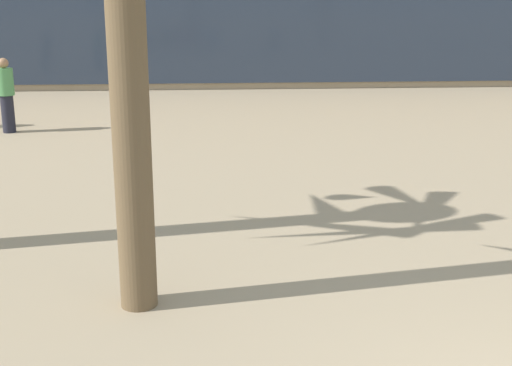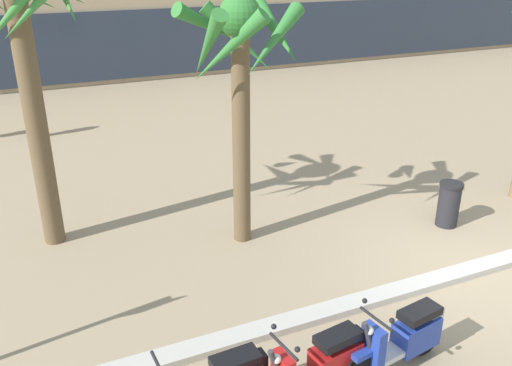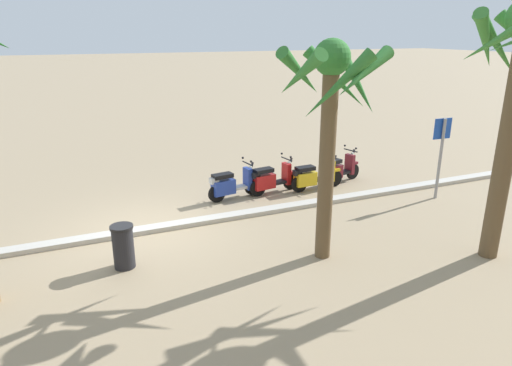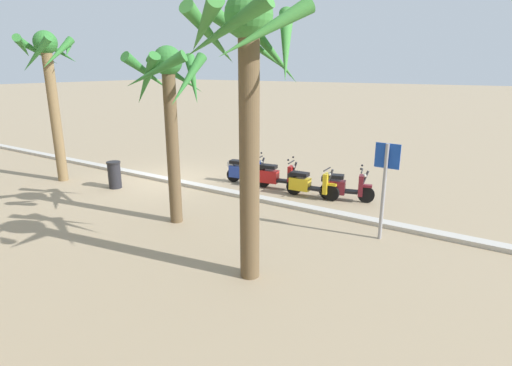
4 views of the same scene
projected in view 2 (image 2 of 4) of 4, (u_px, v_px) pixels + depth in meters
ground_plane at (481, 273)px, 9.69m from camera, size 200.00×200.00×0.00m
curb_strip at (478, 268)px, 9.73m from camera, size 60.00×0.36×0.12m
scooter_red_tail_end at (319, 366)px, 6.89m from camera, size 1.74×0.60×1.17m
scooter_blue_second_in_line at (403, 339)px, 7.37m from camera, size 1.74×0.61×1.17m
palm_tree_mid_walkway at (22, 31)px, 9.20m from camera, size 2.50×2.40×5.42m
palm_tree_by_mall_entrance at (240, 63)px, 9.49m from camera, size 2.16×2.24×4.65m
pedestrian_by_palm_tree at (29, 113)px, 16.30m from camera, size 0.34×0.34×1.51m
litter_bin at (449, 204)px, 11.19m from camera, size 0.48×0.48×0.95m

